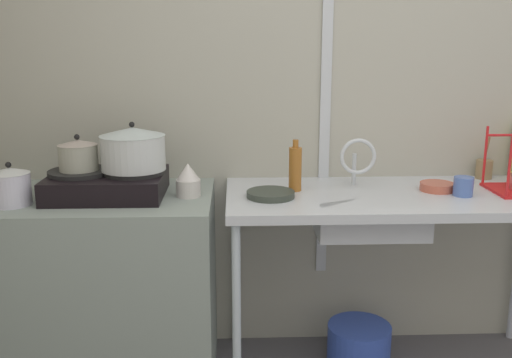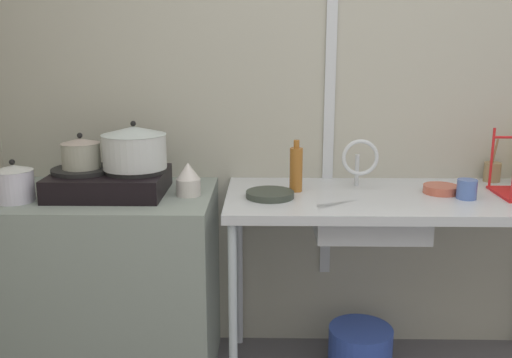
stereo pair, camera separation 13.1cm
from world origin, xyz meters
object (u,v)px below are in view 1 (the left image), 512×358
at_px(stove, 108,183).
at_px(small_bowl_on_drainboard, 437,187).
at_px(pot_beside_stove, 10,186).
at_px(percolator, 188,180).
at_px(faucet, 358,158).
at_px(sink_basin, 367,213).
at_px(pot_on_right_burner, 133,148).
at_px(bucket_on_floor, 359,346).
at_px(frying_pan, 271,194).
at_px(cup_by_rack, 463,186).
at_px(bottle_by_sink, 295,168).
at_px(utensil_jar, 484,169).
at_px(pot_on_left_burner, 78,155).

xyz_separation_m(stove, small_bowl_on_drainboard, (1.46, 0.04, -0.04)).
xyz_separation_m(pot_beside_stove, percolator, (0.71, 0.11, -0.01)).
xyz_separation_m(faucet, small_bowl_on_drainboard, (0.35, -0.07, -0.12)).
bearing_deg(small_bowl_on_drainboard, pot_beside_stove, -174.81).
xyz_separation_m(percolator, sink_basin, (0.78, -0.02, -0.15)).
distance_m(pot_on_right_burner, percolator, 0.27).
bearing_deg(bucket_on_floor, sink_basin, -94.93).
distance_m(percolator, bucket_on_floor, 1.15).
distance_m(percolator, frying_pan, 0.36).
height_order(percolator, cup_by_rack, percolator).
relative_size(stove, bucket_on_floor, 1.66).
bearing_deg(bucket_on_floor, bottle_by_sink, 174.22).
bearing_deg(stove, bottle_by_sink, 4.13).
bearing_deg(pot_beside_stove, sink_basin, 3.28).
bearing_deg(bottle_by_sink, bucket_on_floor, -5.78).
xyz_separation_m(sink_basin, faucet, (-0.02, 0.15, 0.22)).
bearing_deg(cup_by_rack, stove, 177.89).
bearing_deg(pot_on_right_burner, bottle_by_sink, 4.82).
distance_m(faucet, utensil_jar, 0.69).
xyz_separation_m(sink_basin, bucket_on_floor, (0.01, 0.07, -0.69)).
bearing_deg(sink_basin, pot_on_right_burner, 177.48).
bearing_deg(faucet, frying_pan, -159.28).
relative_size(frying_pan, bucket_on_floor, 0.69).
distance_m(sink_basin, bucket_on_floor, 0.69).
distance_m(faucet, frying_pan, 0.45).
xyz_separation_m(sink_basin, bottle_by_sink, (-0.31, 0.10, 0.18)).
relative_size(pot_on_left_burner, faucet, 0.73).
bearing_deg(stove, sink_basin, -2.26).
bearing_deg(faucet, utensil_jar, 13.50).
relative_size(stove, percolator, 3.40).
height_order(sink_basin, cup_by_rack, cup_by_rack).
bearing_deg(pot_beside_stove, cup_by_rack, 2.21).
bearing_deg(utensil_jar, percolator, -168.67).
bearing_deg(pot_beside_stove, utensil_jar, 10.41).
relative_size(faucet, bottle_by_sink, 0.99).
relative_size(percolator, utensil_jar, 0.70).
bearing_deg(bucket_on_floor, cup_by_rack, -11.75).
xyz_separation_m(pot_on_left_burner, faucet, (1.23, 0.10, -0.04)).
bearing_deg(utensil_jar, sink_basin, -154.44).
bearing_deg(pot_on_left_burner, sink_basin, -2.05).
distance_m(stove, sink_basin, 1.14).
bearing_deg(pot_on_right_burner, bucket_on_floor, 1.54).
distance_m(pot_on_right_burner, cup_by_rack, 1.44).
relative_size(pot_beside_stove, bucket_on_floor, 0.60).
distance_m(stove, percolator, 0.35).
bearing_deg(bottle_by_sink, pot_on_left_burner, -176.38).
distance_m(pot_beside_stove, utensil_jar, 2.18).
bearing_deg(stove, percolator, -3.74).
relative_size(pot_on_right_burner, cup_by_rack, 3.31).
bearing_deg(frying_pan, faucet, 20.72).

